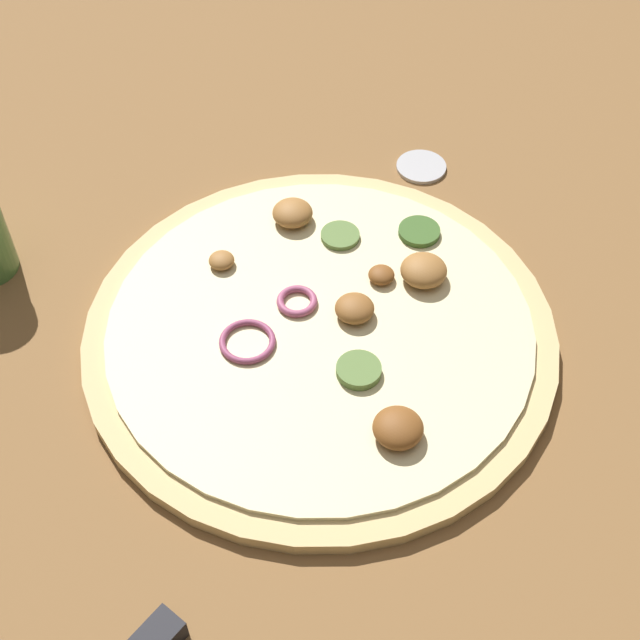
# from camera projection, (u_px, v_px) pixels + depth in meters

# --- Properties ---
(ground_plane) EXTENTS (3.00, 3.00, 0.00)m
(ground_plane) POSITION_uv_depth(u_px,v_px,m) (320.00, 338.00, 0.69)
(ground_plane) COLOR brown
(pizza) EXTENTS (0.36, 0.36, 0.03)m
(pizza) POSITION_uv_depth(u_px,v_px,m) (322.00, 330.00, 0.69)
(pizza) COLOR #D6B77A
(pizza) RESTS_ON ground_plane
(loose_cap) EXTENTS (0.05, 0.05, 0.01)m
(loose_cap) POSITION_uv_depth(u_px,v_px,m) (421.00, 165.00, 0.82)
(loose_cap) COLOR #B2B2B7
(loose_cap) RESTS_ON ground_plane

